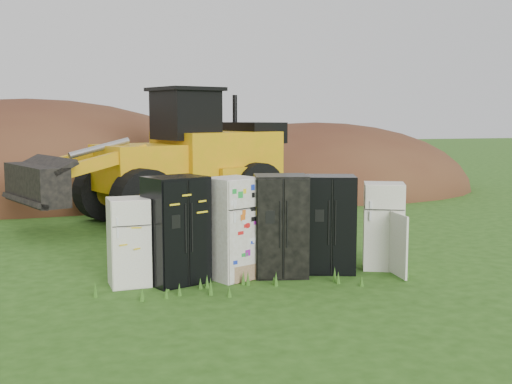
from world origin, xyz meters
TOP-DOWN VIEW (x-y plane):
  - ground at (0.00, 0.00)m, footprint 120.00×120.00m
  - fridge_leftmost at (-2.41, 0.03)m, footprint 0.73×0.70m
  - fridge_black_side at (-1.59, -0.02)m, footprint 1.21×1.09m
  - fridge_sticker at (-0.55, 0.04)m, footprint 1.07×1.04m
  - fridge_dark_mid at (0.36, -0.03)m, footprint 1.10×0.96m
  - fridge_black_right at (1.36, -0.00)m, footprint 1.11×1.01m
  - fridge_open_door at (2.45, -0.04)m, footprint 0.98×0.95m
  - wheel_loader at (-1.07, 6.60)m, footprint 8.35×5.75m
  - dirt_mound_right at (5.95, 12.67)m, footprint 12.94×9.49m
  - dirt_mound_left at (-4.88, 14.14)m, footprint 15.84×11.88m

SIDE VIEW (x-z plane):
  - ground at x=0.00m, z-range 0.00..0.00m
  - dirt_mound_right at x=5.95m, z-range -2.68..2.68m
  - dirt_mound_left at x=-4.88m, z-range -3.58..3.58m
  - fridge_leftmost at x=-2.41m, z-range 0.00..1.54m
  - fridge_open_door at x=2.45m, z-range 0.00..1.67m
  - fridge_black_right at x=1.36m, z-range 0.00..1.84m
  - fridge_sticker at x=-0.55m, z-range 0.00..1.85m
  - fridge_dark_mid at x=0.36m, z-range 0.00..1.88m
  - fridge_black_side at x=-1.59m, z-range 0.00..1.90m
  - wheel_loader at x=-1.07m, z-range 0.00..3.74m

